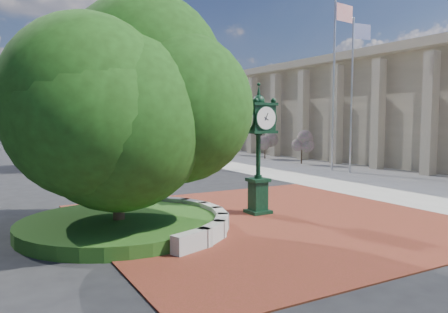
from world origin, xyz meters
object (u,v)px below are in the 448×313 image
(post_clock, at_px, (258,144))
(street_lamp_near, at_px, (103,93))
(flagpole_b, at_px, (352,94))
(parked_car, at_px, (105,143))
(flagpole_a, at_px, (334,83))
(street_lamp_far, at_px, (23,103))

(post_clock, distance_m, street_lamp_near, 28.92)
(flagpole_b, bearing_deg, post_clock, -148.83)
(parked_car, distance_m, flagpole_a, 31.67)
(parked_car, relative_size, street_lamp_near, 0.40)
(parked_car, bearing_deg, street_lamp_near, -87.30)
(parked_car, height_order, street_lamp_near, street_lamp_near)
(post_clock, height_order, flagpole_b, flagpole_b)
(flagpole_a, xyz_separation_m, flagpole_b, (0.09, -1.54, -0.83))
(parked_car, height_order, street_lamp_far, street_lamp_far)
(post_clock, distance_m, street_lamp_far, 43.15)
(flagpole_b, relative_size, street_lamp_near, 0.97)
(parked_car, bearing_deg, post_clock, -79.00)
(post_clock, height_order, street_lamp_near, street_lamp_near)
(post_clock, height_order, parked_car, post_clock)
(flagpole_a, relative_size, flagpole_b, 1.16)
(street_lamp_far, bearing_deg, post_clock, -84.34)
(post_clock, distance_m, flagpole_a, 15.18)
(flagpole_b, height_order, street_lamp_near, street_lamp_near)
(flagpole_a, height_order, street_lamp_near, flagpole_a)
(street_lamp_near, bearing_deg, flagpole_a, -62.35)
(street_lamp_near, bearing_deg, post_clock, -93.00)
(street_lamp_near, bearing_deg, flagpole_b, -63.88)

